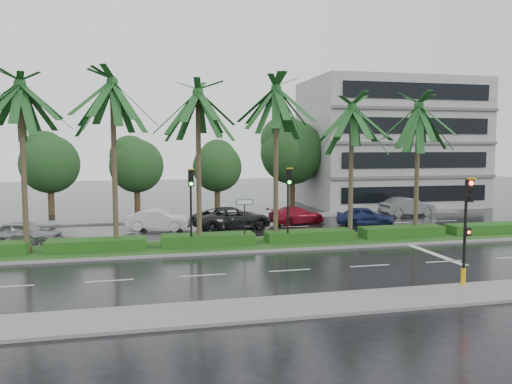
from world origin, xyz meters
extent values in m
plane|color=black|center=(0.00, 0.00, 0.00)|extent=(120.00, 120.00, 0.00)
cube|color=slate|center=(0.00, -10.20, 0.06)|extent=(40.00, 2.40, 0.12)
cube|color=slate|center=(0.00, 12.00, 0.06)|extent=(40.00, 2.00, 0.12)
cube|color=gray|center=(0.00, 1.00, 0.07)|extent=(36.00, 4.00, 0.14)
cube|color=#26521B|center=(0.00, 1.00, 0.14)|extent=(35.60, 3.70, 0.02)
cube|color=#1C4413|center=(-9.00, 1.00, 0.45)|extent=(5.20, 1.40, 0.60)
cube|color=#1C4413|center=(-3.00, 1.00, 0.45)|extent=(5.20, 1.40, 0.60)
cube|color=#1C4413|center=(3.00, 1.00, 0.45)|extent=(5.20, 1.40, 0.60)
cube|color=#1C4413|center=(9.00, 1.00, 0.45)|extent=(5.20, 1.40, 0.60)
cube|color=#1C4413|center=(15.00, 1.00, 0.45)|extent=(5.20, 1.40, 0.60)
cube|color=silver|center=(-12.00, -5.00, 0.01)|extent=(2.00, 0.12, 0.01)
cube|color=silver|center=(-12.00, 7.00, 0.01)|extent=(2.00, 0.12, 0.01)
cube|color=silver|center=(-8.00, -5.00, 0.01)|extent=(2.00, 0.12, 0.01)
cube|color=silver|center=(-8.00, 7.00, 0.01)|extent=(2.00, 0.12, 0.01)
cube|color=silver|center=(-4.00, -5.00, 0.01)|extent=(2.00, 0.12, 0.01)
cube|color=silver|center=(-4.00, 7.00, 0.01)|extent=(2.00, 0.12, 0.01)
cube|color=silver|center=(0.00, -5.00, 0.01)|extent=(2.00, 0.12, 0.01)
cube|color=silver|center=(0.00, 7.00, 0.01)|extent=(2.00, 0.12, 0.01)
cube|color=silver|center=(4.00, -5.00, 0.01)|extent=(2.00, 0.12, 0.01)
cube|color=silver|center=(4.00, 7.00, 0.01)|extent=(2.00, 0.12, 0.01)
cube|color=silver|center=(8.00, -5.00, 0.01)|extent=(2.00, 0.12, 0.01)
cube|color=silver|center=(8.00, 7.00, 0.01)|extent=(2.00, 0.12, 0.01)
cube|color=silver|center=(12.00, 7.00, 0.01)|extent=(2.00, 0.12, 0.01)
cube|color=silver|center=(16.00, 7.00, 0.01)|extent=(2.00, 0.12, 0.01)
cube|color=silver|center=(8.50, -3.00, 0.01)|extent=(0.40, 6.00, 0.01)
cylinder|color=#3D3223|center=(-12.50, 1.00, 4.51)|extent=(0.28, 0.28, 8.73)
cylinder|color=#3D3223|center=(-12.50, 1.00, 0.37)|extent=(0.40, 0.40, 0.44)
cylinder|color=#3D3223|center=(-8.00, 1.10, 4.63)|extent=(0.28, 0.28, 8.97)
cylinder|color=#3D3223|center=(-8.00, 1.10, 0.37)|extent=(0.40, 0.40, 0.44)
cylinder|color=#3D3223|center=(-3.50, 0.90, 4.40)|extent=(0.28, 0.28, 8.51)
cylinder|color=#3D3223|center=(-3.50, 0.90, 0.37)|extent=(0.40, 0.40, 0.44)
cylinder|color=#3D3223|center=(1.00, 1.20, 4.58)|extent=(0.28, 0.28, 8.86)
cylinder|color=#3D3223|center=(1.00, 1.20, 0.37)|extent=(0.40, 0.40, 0.44)
cylinder|color=#3D3223|center=(5.50, 0.80, 4.07)|extent=(0.28, 0.28, 7.83)
cylinder|color=#3D3223|center=(5.50, 0.80, 0.37)|extent=(0.40, 0.40, 0.44)
cylinder|color=#3D3223|center=(10.00, 1.10, 4.18)|extent=(0.28, 0.28, 8.06)
cylinder|color=#3D3223|center=(10.00, 1.10, 0.37)|extent=(0.40, 0.40, 0.44)
cylinder|color=black|center=(6.00, -9.30, 1.82)|extent=(0.12, 0.12, 3.40)
cube|color=black|center=(6.00, -9.48, 3.97)|extent=(0.30, 0.18, 0.90)
cube|color=gold|center=(6.00, -9.60, 4.45)|extent=(0.34, 0.12, 0.06)
cylinder|color=#FF0C05|center=(6.00, -9.58, 4.27)|extent=(0.18, 0.04, 0.18)
cylinder|color=black|center=(6.00, -9.58, 3.97)|extent=(0.18, 0.04, 0.18)
cylinder|color=black|center=(6.00, -9.58, 3.67)|extent=(0.18, 0.04, 0.18)
cylinder|color=gold|center=(6.00, -9.30, 0.47)|extent=(0.18, 0.18, 0.70)
cube|color=black|center=(6.00, -9.46, 2.32)|extent=(0.22, 0.16, 0.32)
cylinder|color=#FF0C05|center=(6.00, -9.55, 2.32)|extent=(0.12, 0.03, 0.12)
cylinder|color=black|center=(-4.00, 0.40, 1.85)|extent=(0.12, 0.12, 3.40)
cube|color=black|center=(-4.00, 0.22, 4.00)|extent=(0.30, 0.18, 0.90)
cube|color=gold|center=(-4.00, 0.10, 4.48)|extent=(0.34, 0.12, 0.06)
cylinder|color=black|center=(-4.00, 0.12, 4.30)|extent=(0.18, 0.04, 0.18)
cylinder|color=black|center=(-4.00, 0.12, 4.00)|extent=(0.18, 0.04, 0.18)
cylinder|color=#0CE519|center=(-4.00, 0.12, 3.70)|extent=(0.18, 0.04, 0.18)
cylinder|color=black|center=(1.50, 0.40, 1.85)|extent=(0.12, 0.12, 3.40)
cube|color=black|center=(1.50, 0.22, 4.00)|extent=(0.30, 0.18, 0.90)
cube|color=gold|center=(1.50, 0.10, 4.48)|extent=(0.34, 0.12, 0.06)
cylinder|color=black|center=(1.50, 0.12, 4.30)|extent=(0.18, 0.04, 0.18)
cylinder|color=black|center=(1.50, 0.12, 4.00)|extent=(0.18, 0.04, 0.18)
cylinder|color=#0CE519|center=(1.50, 0.12, 3.70)|extent=(0.18, 0.04, 0.18)
cylinder|color=black|center=(-1.00, 0.50, 1.45)|extent=(0.06, 0.06, 2.60)
cube|color=#0C5926|center=(-1.00, 0.47, 2.60)|extent=(0.95, 0.04, 0.30)
cube|color=white|center=(-1.00, 0.45, 2.60)|extent=(0.85, 0.01, 0.22)
cylinder|color=#3A2E1A|center=(-14.00, 17.50, 1.18)|extent=(0.52, 0.52, 2.36)
sphere|color=#163C1C|center=(-14.00, 17.50, 4.24)|extent=(4.85, 4.85, 4.85)
sphere|color=#163C1C|center=(-14.00, 17.80, 5.18)|extent=(3.63, 3.63, 3.63)
cylinder|color=#3A2E1A|center=(-7.00, 17.50, 1.12)|extent=(0.52, 0.52, 2.24)
sphere|color=#163C1C|center=(-7.00, 17.50, 4.03)|extent=(4.60, 4.60, 4.60)
sphere|color=#163C1C|center=(-7.00, 17.80, 4.92)|extent=(3.45, 3.45, 3.45)
cylinder|color=#3A2E1A|center=(0.00, 17.50, 1.07)|extent=(0.52, 0.52, 2.13)
sphere|color=#163C1C|center=(0.00, 17.50, 3.84)|extent=(4.39, 4.39, 4.39)
sphere|color=#163C1C|center=(0.00, 17.80, 4.69)|extent=(3.29, 3.29, 3.29)
cylinder|color=#3A2E1A|center=(7.00, 17.50, 1.43)|extent=(0.52, 0.52, 2.86)
sphere|color=#163C1C|center=(7.00, 17.50, 5.15)|extent=(5.89, 5.89, 5.89)
sphere|color=#163C1C|center=(7.00, 17.80, 6.30)|extent=(4.42, 4.42, 4.42)
cylinder|color=#3A2E1A|center=(14.00, 17.50, 1.20)|extent=(0.52, 0.52, 2.40)
sphere|color=#163C1C|center=(14.00, 17.50, 4.32)|extent=(4.93, 4.93, 4.93)
sphere|color=#163C1C|center=(14.00, 17.80, 5.28)|extent=(3.70, 3.70, 3.70)
cube|color=gray|center=(17.00, 18.00, 6.00)|extent=(16.00, 10.00, 12.00)
imported|color=gray|center=(-13.28, 4.00, 0.72)|extent=(2.51, 4.46, 1.43)
imported|color=silver|center=(-5.50, 7.72, 0.71)|extent=(2.61, 4.56, 1.42)
imported|color=black|center=(-0.50, 6.91, 0.77)|extent=(3.59, 5.92, 1.53)
imported|color=maroon|center=(4.50, 8.21, 0.63)|extent=(2.92, 4.69, 1.27)
imported|color=navy|center=(9.00, 6.20, 0.69)|extent=(2.73, 4.35, 1.38)
imported|color=#545759|center=(14.65, 10.19, 0.76)|extent=(2.10, 4.77, 1.52)
camera|label=1|loc=(-6.57, -26.64, 5.71)|focal=35.00mm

